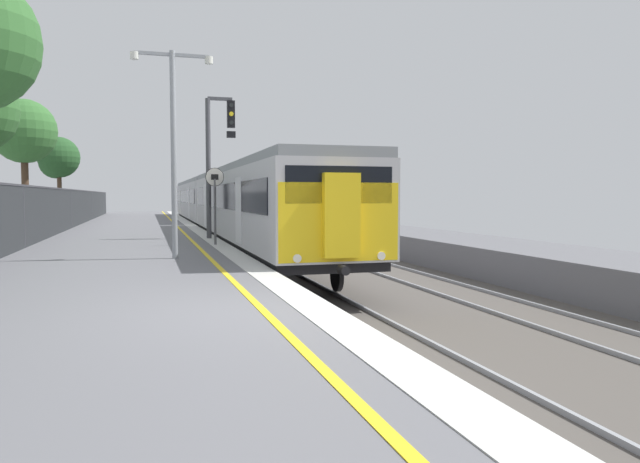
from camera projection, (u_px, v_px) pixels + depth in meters
name	position (u px, v px, depth m)	size (l,w,h in m)	color
ground	(455.00, 339.00, 9.08)	(17.40, 110.00, 1.21)	slate
commuter_train_at_platform	(222.00, 202.00, 32.29)	(2.83, 41.51, 3.81)	#B7B7BC
signal_gantry	(215.00, 151.00, 21.94)	(1.10, 0.24, 5.23)	#47474C
speed_limit_sign	(215.00, 196.00, 19.08)	(0.59, 0.08, 2.49)	#59595B
platform_lamp_mid	(173.00, 136.00, 14.82)	(2.00, 0.20, 5.19)	#93999E
background_tree_left	(25.00, 134.00, 31.41)	(3.40, 3.40, 6.72)	#473323
background_tree_centre	(58.00, 159.00, 41.81)	(2.88, 2.88, 5.76)	#473323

